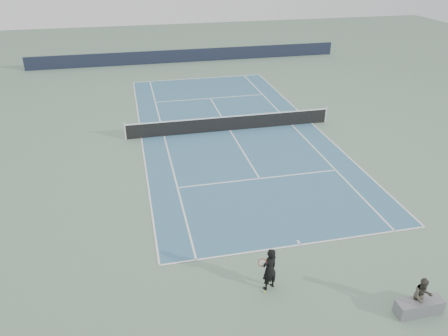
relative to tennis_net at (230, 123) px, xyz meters
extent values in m
plane|color=slate|center=(0.00, 0.00, -0.50)|extent=(80.00, 80.00, 0.00)
cube|color=#386786|center=(0.00, 0.00, -0.50)|extent=(10.97, 23.77, 0.01)
cylinder|color=silver|center=(-6.40, 0.00, 0.03)|extent=(0.10, 0.10, 1.07)
cylinder|color=silver|center=(6.40, 0.00, 0.03)|extent=(0.10, 0.10, 1.07)
cube|color=black|center=(0.00, 0.00, -0.04)|extent=(12.80, 0.03, 0.90)
cube|color=white|center=(0.00, 0.00, 0.43)|extent=(12.80, 0.04, 0.06)
cube|color=black|center=(0.00, 17.88, 0.10)|extent=(30.00, 0.25, 1.20)
imported|color=black|center=(-1.94, -13.86, 0.31)|extent=(0.74, 0.65, 1.63)
torus|color=#96280C|center=(-2.22, -13.91, 0.68)|extent=(0.34, 0.18, 0.36)
cylinder|color=white|center=(-2.22, -13.91, 0.68)|extent=(0.29, 0.14, 0.32)
cylinder|color=white|center=(-2.10, -13.88, 0.42)|extent=(0.08, 0.13, 0.27)
sphere|color=#C8D82C|center=(-2.14, -14.07, -0.47)|extent=(0.07, 0.07, 0.07)
cube|color=slate|center=(2.37, -15.98, -0.26)|extent=(1.60, 0.84, 0.49)
imported|color=#403C33|center=(2.37, -15.98, 0.19)|extent=(0.74, 0.64, 1.31)
camera|label=1|loc=(-5.92, -24.60, 10.06)|focal=35.00mm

